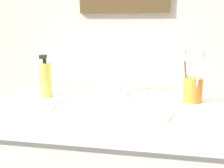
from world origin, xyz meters
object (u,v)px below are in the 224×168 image
toothbrush_white (199,75)px  toothbrush_red (186,75)px  toothbrush_cup (193,90)px  soap_dispenser (45,79)px  toothbrush_yellow (185,71)px  faucet (120,84)px

toothbrush_white → toothbrush_red: size_ratio=1.11×
toothbrush_cup → soap_dispenser: bearing=-177.1°
toothbrush_yellow → soap_dispenser: toothbrush_yellow is taller
faucet → toothbrush_cup: (0.31, -0.06, 0.00)m
faucet → toothbrush_white: 0.34m
toothbrush_white → soap_dispenser: (-0.63, 0.01, -0.04)m
faucet → soap_dispenser: (-0.31, -0.09, 0.03)m
toothbrush_red → toothbrush_cup: bearing=-19.7°
toothbrush_cup → toothbrush_white: toothbrush_white is taller
toothbrush_white → toothbrush_red: (-0.04, 0.05, -0.01)m
toothbrush_white → faucet: bearing=163.4°
toothbrush_white → toothbrush_cup: bearing=110.0°
toothbrush_yellow → toothbrush_red: 0.02m
toothbrush_cup → toothbrush_white: bearing=-70.0°
toothbrush_cup → toothbrush_red: 0.07m
faucet → soap_dispenser: 0.32m
toothbrush_yellow → toothbrush_white: (0.04, -0.07, -0.00)m
toothbrush_white → soap_dispenser: size_ratio=1.11×
faucet → toothbrush_yellow: bearing=-5.5°
faucet → toothbrush_cup: bearing=-10.2°
faucet → toothbrush_red: toothbrush_red is taller
toothbrush_cup → toothbrush_yellow: size_ratio=0.48×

